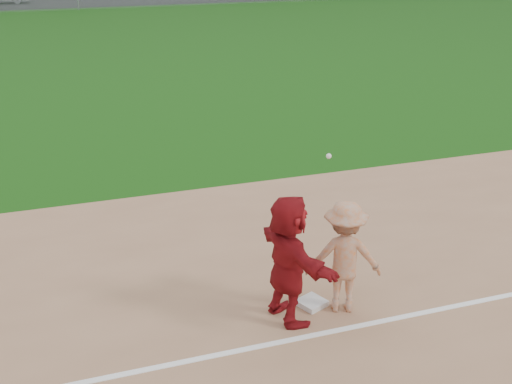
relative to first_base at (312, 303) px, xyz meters
name	(u,v)px	position (x,y,z in m)	size (l,w,h in m)	color
ground	(288,308)	(-0.35, 0.08, -0.06)	(160.00, 160.00, 0.00)	#15480D
foul_line	(309,336)	(-0.35, -0.72, -0.04)	(60.00, 0.10, 0.01)	white
parking_asphalt	(73,1)	(-0.35, 46.08, -0.06)	(120.00, 10.00, 0.01)	black
first_base	(312,303)	(0.00, 0.00, 0.00)	(0.37, 0.37, 0.08)	silver
base_runner	(289,259)	(-0.47, -0.19, 0.92)	(1.79, 0.57, 1.93)	maroon
first_base_play	(344,257)	(0.39, -0.20, 0.82)	(1.26, 0.97, 2.37)	#A1A1A4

